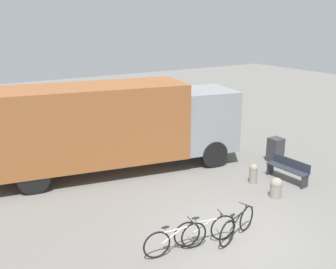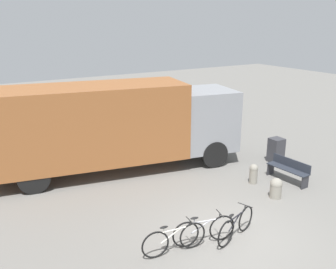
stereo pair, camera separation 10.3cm
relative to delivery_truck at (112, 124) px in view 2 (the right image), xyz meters
The scene contains 9 objects.
ground_plane 6.28m from the delivery_truck, 81.36° to the right, with size 60.00×60.00×0.00m, color slate.
delivery_truck is the anchor object (origin of this frame).
park_bench 6.62m from the delivery_truck, 39.83° to the right, with size 0.50×1.62×0.80m.
bicycle_near 5.98m from the delivery_truck, 98.56° to the right, with size 1.73×0.44×0.81m.
bicycle_middle 5.97m from the delivery_truck, 89.89° to the right, with size 1.70×0.53×0.81m.
bicycle_far 6.26m from the delivery_truck, 81.64° to the right, with size 1.66×0.64×0.81m.
bollard_near_bench 6.23m from the delivery_truck, 53.70° to the right, with size 0.40×0.40×0.68m.
bollard_far_bench 5.44m from the delivery_truck, 44.12° to the right, with size 0.30×0.30×0.71m.
utility_box 6.67m from the delivery_truck, 23.08° to the right, with size 0.52×0.51×1.00m.
Camera 2 is at (-6.06, -6.61, 5.57)m, focal length 40.00 mm.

